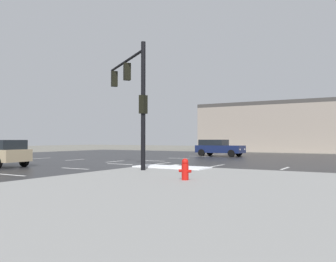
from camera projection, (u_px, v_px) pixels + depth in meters
The scene contains 9 objects.
ground_plane at pixel (138, 163), 24.60m from camera, with size 120.00×120.00×0.00m, color slate.
road_asphalt at pixel (138, 163), 24.60m from camera, with size 44.00×44.00×0.02m, color #232326.
sidewalk_corner at pixel (262, 207), 8.19m from camera, with size 18.00×18.00×0.14m, color gray.
snow_strip_curbside at pixel (172, 167), 18.63m from camera, with size 4.00×1.60×0.06m, color white.
lane_markings at pixel (141, 164), 22.81m from camera, with size 36.15×36.15×0.01m.
traffic_signal_mast at pixel (133, 88), 18.61m from camera, with size 4.83×3.51×6.28m.
fire_hydrant at pixel (185, 169), 12.96m from camera, with size 0.48×0.26×0.79m.
strip_building_background at pixel (280, 127), 47.64m from camera, with size 20.95×8.00×6.53m.
sedan_navy at pixel (218, 147), 33.75m from camera, with size 4.61×2.21×1.58m.
Camera 1 is at (14.26, -20.22, 1.64)m, focal length 37.65 mm.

